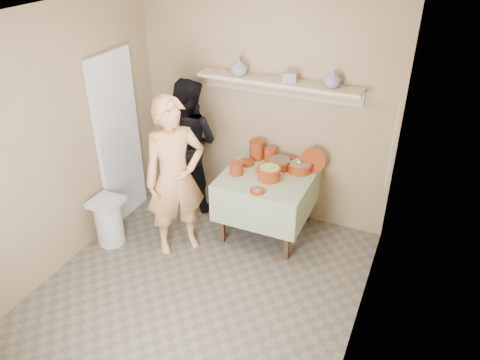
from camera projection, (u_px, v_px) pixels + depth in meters
The scene contains 22 objects.
ground at pixel (195, 296), 4.58m from camera, with size 3.50×3.50×0.00m, color #605A4C.
tile_panel at pixel (119, 140), 5.34m from camera, with size 0.06×0.70×2.00m, color silver.
plate_stack_a at pixel (257, 150), 5.40m from camera, with size 0.17×0.17×0.22m, color maroon.
plate_stack_b at pixel (270, 155), 5.36m from camera, with size 0.13×0.13×0.16m, color maroon.
bowl_stack at pixel (236, 168), 5.10m from camera, with size 0.15×0.15×0.15m, color maroon.
empty_bowl at pixel (247, 163), 5.32m from camera, with size 0.16×0.16×0.05m, color maroon.
propped_lid at pixel (312, 161), 5.15m from camera, with size 0.29×0.29×0.02m, color maroon.
vase_right at pixel (333, 79), 4.69m from camera, with size 0.17×0.17×0.18m, color navy.
vase_left at pixel (239, 67), 5.02m from camera, with size 0.19×0.19×0.20m, color navy.
ceramic_box at pixel (290, 78), 4.85m from camera, with size 0.14×0.10×0.10m, color navy.
person_cook at pixel (175, 178), 4.83m from camera, with size 0.64×0.42×1.76m, color tan.
person_helper at pixel (188, 144), 5.66m from camera, with size 0.80×0.62×1.64m, color black.
room_shell at pixel (185, 148), 3.77m from camera, with size 3.04×3.54×2.62m.
serving_table at pixel (268, 184), 5.18m from camera, with size 0.97×0.97×0.76m.
cazuela_meat_a at pixel (279, 163), 5.24m from camera, with size 0.30×0.30×0.10m.
cazuela_meat_b at pixel (300, 167), 5.16m from camera, with size 0.28×0.28×0.10m.
ladle at pixel (299, 162), 5.15m from camera, with size 0.08×0.26×0.19m.
cazuela_rice at pixel (269, 172), 5.00m from camera, with size 0.33×0.25×0.14m.
front_plate at pixel (257, 191), 4.81m from camera, with size 0.16×0.16×0.03m.
wall_shelf at pixel (279, 84), 4.98m from camera, with size 1.80×0.25×0.21m.
trash_bin at pixel (109, 221), 5.19m from camera, with size 0.32×0.32×0.56m.
electrical_cord at pixel (392, 147), 4.61m from camera, with size 0.01×0.05×0.90m.
Camera 1 is at (1.78, -2.93, 3.28)m, focal length 35.00 mm.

